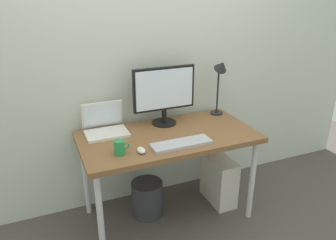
{
  "coord_description": "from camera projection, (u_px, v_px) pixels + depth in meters",
  "views": [
    {
      "loc": [
        -0.89,
        -2.13,
        1.8
      ],
      "look_at": [
        0.0,
        0.0,
        0.86
      ],
      "focal_mm": 35.47,
      "sensor_mm": 36.0,
      "label": 1
    }
  ],
  "objects": [
    {
      "name": "monitor",
      "position": [
        164.0,
        92.0,
        2.64
      ],
      "size": [
        0.52,
        0.2,
        0.47
      ],
      "color": "black",
      "rests_on": "desk"
    },
    {
      "name": "mouse",
      "position": [
        141.0,
        150.0,
        2.26
      ],
      "size": [
        0.06,
        0.09,
        0.03
      ],
      "primitive_type": "ellipsoid",
      "color": "silver",
      "rests_on": "desk"
    },
    {
      "name": "desk_lamp",
      "position": [
        221.0,
        75.0,
        2.79
      ],
      "size": [
        0.11,
        0.16,
        0.5
      ],
      "color": "#232328",
      "rests_on": "desk"
    },
    {
      "name": "back_wall",
      "position": [
        148.0,
        52.0,
        2.68
      ],
      "size": [
        4.4,
        0.04,
        2.6
      ],
      "primitive_type": "cube",
      "color": "silver",
      "rests_on": "ground_plane"
    },
    {
      "name": "computer_tower",
      "position": [
        219.0,
        180.0,
        2.92
      ],
      "size": [
        0.18,
        0.36,
        0.42
      ],
      "primitive_type": "cube",
      "color": "silver",
      "rests_on": "ground_plane"
    },
    {
      "name": "laptop",
      "position": [
        105.0,
        125.0,
        2.56
      ],
      "size": [
        0.32,
        0.26,
        0.23
      ],
      "color": "silver",
      "rests_on": "desk"
    },
    {
      "name": "wastebasket",
      "position": [
        147.0,
        198.0,
        2.77
      ],
      "size": [
        0.26,
        0.26,
        0.3
      ],
      "primitive_type": "cylinder",
      "color": "#333338",
      "rests_on": "ground_plane"
    },
    {
      "name": "coffee_mug",
      "position": [
        120.0,
        147.0,
        2.22
      ],
      "size": [
        0.11,
        0.07,
        0.1
      ],
      "color": "#268C4C",
      "rests_on": "desk"
    },
    {
      "name": "ground_plane",
      "position": [
        168.0,
        214.0,
        2.82
      ],
      "size": [
        6.0,
        6.0,
        0.0
      ],
      "primitive_type": "plane",
      "color": "#4C4742"
    },
    {
      "name": "keyboard",
      "position": [
        181.0,
        144.0,
        2.36
      ],
      "size": [
        0.44,
        0.14,
        0.02
      ],
      "primitive_type": "cube",
      "color": "#B2B2B7",
      "rests_on": "desk"
    },
    {
      "name": "desk",
      "position": [
        168.0,
        142.0,
        2.56
      ],
      "size": [
        1.34,
        0.69,
        0.74
      ],
      "color": "brown",
      "rests_on": "ground_plane"
    }
  ]
}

